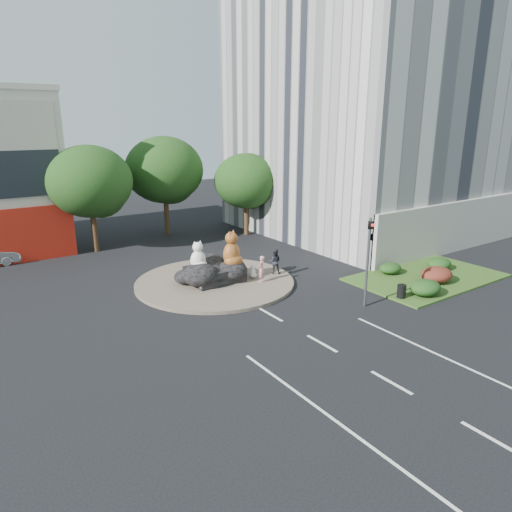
# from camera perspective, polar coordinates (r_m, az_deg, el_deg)

# --- Properties ---
(ground) EXTENTS (120.00, 120.00, 0.00)m
(ground) POSITION_cam_1_polar(r_m,az_deg,el_deg) (21.68, 8.25, -10.79)
(ground) COLOR black
(ground) RESTS_ON ground
(roundabout_island) EXTENTS (10.00, 10.00, 0.20)m
(roundabout_island) POSITION_cam_1_polar(r_m,az_deg,el_deg) (29.12, -5.16, -3.25)
(roundabout_island) COLOR brown
(roundabout_island) RESTS_ON ground
(rock_plinth) EXTENTS (3.20, 2.60, 0.90)m
(rock_plinth) POSITION_cam_1_polar(r_m,az_deg,el_deg) (28.95, -5.18, -2.23)
(rock_plinth) COLOR black
(rock_plinth) RESTS_ON roundabout_island
(office_tower) EXTENTS (20.00, 20.00, 35.00)m
(office_tower) POSITION_cam_1_polar(r_m,az_deg,el_deg) (45.51, 14.76, 25.53)
(office_tower) COLOR silver
(office_tower) RESTS_ON ground
(grass_verge) EXTENTS (10.00, 6.00, 0.12)m
(grass_verge) POSITION_cam_1_polar(r_m,az_deg,el_deg) (32.04, 20.56, -2.51)
(grass_verge) COLOR #2F531B
(grass_verge) RESTS_ON ground
(tree_left) EXTENTS (6.46, 6.46, 8.27)m
(tree_left) POSITION_cam_1_polar(r_m,az_deg,el_deg) (37.55, -19.97, 8.35)
(tree_left) COLOR #382314
(tree_left) RESTS_ON ground
(tree_mid) EXTENTS (6.84, 6.84, 8.76)m
(tree_mid) POSITION_cam_1_polar(r_m,az_deg,el_deg) (41.67, -11.33, 10.12)
(tree_mid) COLOR #382314
(tree_mid) RESTS_ON ground
(tree_right) EXTENTS (5.70, 5.70, 7.30)m
(tree_right) POSITION_cam_1_polar(r_m,az_deg,el_deg) (41.10, -1.19, 9.05)
(tree_right) COLOR #382314
(tree_right) RESTS_ON ground
(hedge_near_green) EXTENTS (2.00, 1.60, 0.90)m
(hedge_near_green) POSITION_cam_1_polar(r_m,az_deg,el_deg) (28.45, 20.41, -3.73)
(hedge_near_green) COLOR #113812
(hedge_near_green) RESTS_ON grass_verge
(hedge_red) EXTENTS (2.20, 1.76, 0.99)m
(hedge_red) POSITION_cam_1_polar(r_m,az_deg,el_deg) (30.95, 21.62, -2.18)
(hedge_red) COLOR #4B1914
(hedge_red) RESTS_ON grass_verge
(hedge_mid_green) EXTENTS (1.80, 1.44, 0.81)m
(hedge_mid_green) POSITION_cam_1_polar(r_m,az_deg,el_deg) (33.76, 21.92, -0.88)
(hedge_mid_green) COLOR #113812
(hedge_mid_green) RESTS_ON grass_verge
(hedge_back_green) EXTENTS (1.60, 1.28, 0.72)m
(hedge_back_green) POSITION_cam_1_polar(r_m,az_deg,el_deg) (31.76, 16.44, -1.48)
(hedge_back_green) COLOR #113812
(hedge_back_green) RESTS_ON grass_verge
(traffic_light) EXTENTS (0.44, 1.24, 5.00)m
(traffic_light) POSITION_cam_1_polar(r_m,az_deg,el_deg) (25.18, 14.08, 1.57)
(traffic_light) COLOR #595B60
(traffic_light) RESTS_ON ground
(street_lamp) EXTENTS (2.34, 0.22, 8.06)m
(street_lamp) POSITION_cam_1_polar(r_m,az_deg,el_deg) (34.58, 15.34, 6.97)
(street_lamp) COLOR #595B60
(street_lamp) RESTS_ON ground
(cat_white) EXTENTS (1.20, 1.07, 1.85)m
(cat_white) POSITION_cam_1_polar(r_m,az_deg,el_deg) (28.12, -7.27, 0.09)
(cat_white) COLOR white
(cat_white) RESTS_ON rock_plinth
(cat_tabby) EXTENTS (1.79, 1.70, 2.33)m
(cat_tabby) POSITION_cam_1_polar(r_m,az_deg,el_deg) (28.60, -3.07, 0.97)
(cat_tabby) COLOR #C55629
(cat_tabby) RESTS_ON rock_plinth
(kitten_calico) EXTENTS (0.71, 0.69, 0.89)m
(kitten_calico) POSITION_cam_1_polar(r_m,az_deg,el_deg) (27.52, -6.70, -3.28)
(kitten_calico) COLOR white
(kitten_calico) RESTS_ON roundabout_island
(kitten_white) EXTENTS (0.71, 0.72, 0.90)m
(kitten_white) POSITION_cam_1_polar(r_m,az_deg,el_deg) (29.41, -0.40, -1.85)
(kitten_white) COLOR white
(kitten_white) RESTS_ON roundabout_island
(pedestrian_pink) EXTENTS (0.74, 0.67, 1.69)m
(pedestrian_pink) POSITION_cam_1_polar(r_m,az_deg,el_deg) (28.48, 0.68, -1.63)
(pedestrian_pink) COLOR #D48989
(pedestrian_pink) RESTS_ON roundabout_island
(pedestrian_dark) EXTENTS (1.02, 1.00, 1.66)m
(pedestrian_dark) POSITION_cam_1_polar(r_m,az_deg,el_deg) (30.11, 2.38, -0.68)
(pedestrian_dark) COLOR black
(pedestrian_dark) RESTS_ON roundabout_island
(litter_bin) EXTENTS (0.57, 0.57, 0.78)m
(litter_bin) POSITION_cam_1_polar(r_m,az_deg,el_deg) (27.60, 17.72, -4.22)
(litter_bin) COLOR black
(litter_bin) RESTS_ON grass_verge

